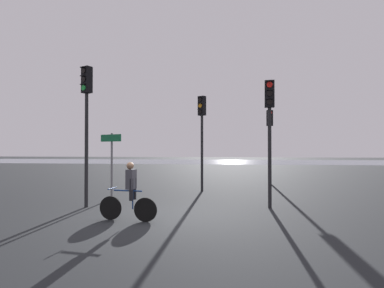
# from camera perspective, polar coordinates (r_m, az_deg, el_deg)

# --- Properties ---
(ground_plane) EXTENTS (120.00, 120.00, 0.00)m
(ground_plane) POSITION_cam_1_polar(r_m,az_deg,el_deg) (9.02, -6.76, -13.65)
(ground_plane) COLOR black
(water_strip) EXTENTS (80.00, 16.00, 0.01)m
(water_strip) POSITION_cam_1_polar(r_m,az_deg,el_deg) (45.48, 3.66, -3.36)
(water_strip) COLOR slate
(water_strip) RESTS_ON ground
(traffic_light_near_left) EXTENTS (0.39, 0.41, 4.80)m
(traffic_light_near_left) POSITION_cam_1_polar(r_m,az_deg,el_deg) (10.89, -19.45, 6.13)
(traffic_light_near_left) COLOR black
(traffic_light_near_left) RESTS_ON ground
(traffic_light_far_right) EXTENTS (0.35, 0.37, 4.19)m
(traffic_light_far_right) POSITION_cam_1_polar(r_m,az_deg,el_deg) (17.69, 14.60, 2.18)
(traffic_light_far_right) COLOR black
(traffic_light_far_right) RESTS_ON ground
(traffic_light_center) EXTENTS (0.40, 0.42, 4.44)m
(traffic_light_center) POSITION_cam_1_polar(r_m,az_deg,el_deg) (14.00, 1.89, 3.61)
(traffic_light_center) COLOR black
(traffic_light_center) RESTS_ON ground
(traffic_light_near_right) EXTENTS (0.34, 0.36, 4.28)m
(traffic_light_near_right) POSITION_cam_1_polar(r_m,az_deg,el_deg) (10.42, 14.55, 4.61)
(traffic_light_near_right) COLOR black
(traffic_light_near_right) RESTS_ON ground
(direction_sign_post) EXTENTS (1.01, 0.50, 2.60)m
(direction_sign_post) POSITION_cam_1_polar(r_m,az_deg,el_deg) (12.24, -15.11, -2.23)
(direction_sign_post) COLOR slate
(direction_sign_post) RESTS_ON ground
(cyclist) EXTENTS (1.70, 0.47, 1.62)m
(cyclist) POSITION_cam_1_polar(r_m,az_deg,el_deg) (8.52, -11.75, -8.79)
(cyclist) COLOR black
(cyclist) RESTS_ON ground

